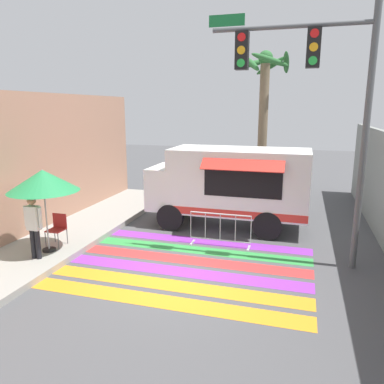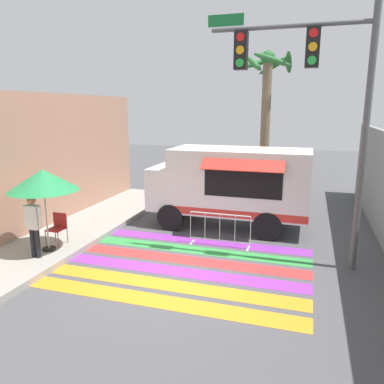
{
  "view_description": "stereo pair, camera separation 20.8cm",
  "coord_description": "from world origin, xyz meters",
  "px_view_note": "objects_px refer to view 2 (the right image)",
  "views": [
    {
      "loc": [
        2.71,
        -8.16,
        4.04
      ],
      "look_at": [
        -0.46,
        2.65,
        1.49
      ],
      "focal_mm": 35.0,
      "sensor_mm": 36.0,
      "label": 1
    },
    {
      "loc": [
        2.91,
        -8.09,
        4.04
      ],
      "look_at": [
        -0.46,
        2.65,
        1.49
      ],
      "focal_mm": 35.0,
      "sensor_mm": 36.0,
      "label": 2
    }
  ],
  "objects_px": {
    "vendor_person": "(33,223)",
    "barricade_front": "(220,230)",
    "folding_chair": "(58,226)",
    "palm_tree": "(267,104)",
    "patio_umbrella": "(43,180)",
    "food_truck": "(228,183)",
    "traffic_signal_pole": "(314,86)"
  },
  "relations": [
    {
      "from": "food_truck",
      "to": "folding_chair",
      "type": "height_order",
      "value": "food_truck"
    },
    {
      "from": "barricade_front",
      "to": "palm_tree",
      "type": "distance_m",
      "value": 7.2
    },
    {
      "from": "palm_tree",
      "to": "food_truck",
      "type": "bearing_deg",
      "value": -99.34
    },
    {
      "from": "traffic_signal_pole",
      "to": "vendor_person",
      "type": "distance_m",
      "value": 7.84
    },
    {
      "from": "palm_tree",
      "to": "barricade_front",
      "type": "bearing_deg",
      "value": -94.81
    },
    {
      "from": "food_truck",
      "to": "barricade_front",
      "type": "relative_size",
      "value": 2.9
    },
    {
      "from": "traffic_signal_pole",
      "to": "vendor_person",
      "type": "height_order",
      "value": "traffic_signal_pole"
    },
    {
      "from": "food_truck",
      "to": "barricade_front",
      "type": "xyz_separation_m",
      "value": [
        0.19,
        -1.87,
        -1.06
      ]
    },
    {
      "from": "food_truck",
      "to": "palm_tree",
      "type": "relative_size",
      "value": 0.84
    },
    {
      "from": "traffic_signal_pole",
      "to": "barricade_front",
      "type": "relative_size",
      "value": 3.49
    },
    {
      "from": "vendor_person",
      "to": "barricade_front",
      "type": "relative_size",
      "value": 0.91
    },
    {
      "from": "folding_chair",
      "to": "vendor_person",
      "type": "height_order",
      "value": "vendor_person"
    },
    {
      "from": "folding_chair",
      "to": "vendor_person",
      "type": "distance_m",
      "value": 1.14
    },
    {
      "from": "patio_umbrella",
      "to": "palm_tree",
      "type": "relative_size",
      "value": 0.36
    },
    {
      "from": "food_truck",
      "to": "patio_umbrella",
      "type": "bearing_deg",
      "value": -136.0
    },
    {
      "from": "traffic_signal_pole",
      "to": "barricade_front",
      "type": "height_order",
      "value": "traffic_signal_pole"
    },
    {
      "from": "food_truck",
      "to": "patio_umbrella",
      "type": "height_order",
      "value": "food_truck"
    },
    {
      "from": "food_truck",
      "to": "vendor_person",
      "type": "height_order",
      "value": "food_truck"
    },
    {
      "from": "traffic_signal_pole",
      "to": "patio_umbrella",
      "type": "bearing_deg",
      "value": -166.76
    },
    {
      "from": "folding_chair",
      "to": "palm_tree",
      "type": "height_order",
      "value": "palm_tree"
    },
    {
      "from": "barricade_front",
      "to": "vendor_person",
      "type": "bearing_deg",
      "value": -148.17
    },
    {
      "from": "traffic_signal_pole",
      "to": "patio_umbrella",
      "type": "relative_size",
      "value": 2.83
    },
    {
      "from": "folding_chair",
      "to": "palm_tree",
      "type": "xyz_separation_m",
      "value": [
        4.93,
        7.79,
        3.47
      ]
    },
    {
      "from": "food_truck",
      "to": "palm_tree",
      "type": "xyz_separation_m",
      "value": [
        0.71,
        4.29,
        2.62
      ]
    },
    {
      "from": "vendor_person",
      "to": "patio_umbrella",
      "type": "bearing_deg",
      "value": 95.29
    },
    {
      "from": "folding_chair",
      "to": "barricade_front",
      "type": "height_order",
      "value": "folding_chair"
    },
    {
      "from": "folding_chair",
      "to": "food_truck",
      "type": "bearing_deg",
      "value": 55.82
    },
    {
      "from": "folding_chair",
      "to": "patio_umbrella",
      "type": "bearing_deg",
      "value": -67.21
    },
    {
      "from": "traffic_signal_pole",
      "to": "barricade_front",
      "type": "bearing_deg",
      "value": 166.72
    },
    {
      "from": "traffic_signal_pole",
      "to": "palm_tree",
      "type": "distance_m",
      "value": 6.99
    },
    {
      "from": "palm_tree",
      "to": "vendor_person",
      "type": "bearing_deg",
      "value": -118.71
    },
    {
      "from": "patio_umbrella",
      "to": "palm_tree",
      "type": "height_order",
      "value": "palm_tree"
    }
  ]
}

